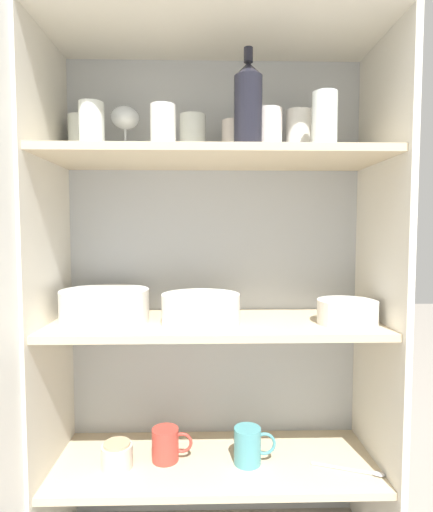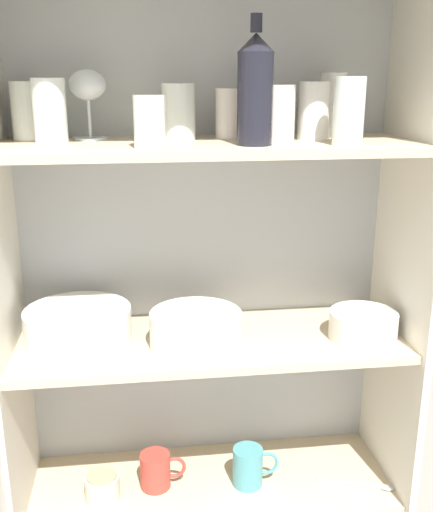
{
  "view_description": "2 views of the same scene",
  "coord_description": "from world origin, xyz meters",
  "px_view_note": "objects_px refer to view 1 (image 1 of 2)",
  "views": [
    {
      "loc": [
        -0.02,
        -0.96,
        0.94
      ],
      "look_at": [
        0.0,
        0.16,
        0.86
      ],
      "focal_mm": 28.0,
      "sensor_mm": 36.0,
      "label": 1
    },
    {
      "loc": [
        -0.16,
        -1.15,
        1.29
      ],
      "look_at": [
        0.02,
        0.21,
        0.87
      ],
      "focal_mm": 42.0,
      "sensor_mm": 36.0,
      "label": 2
    }
  ],
  "objects_px": {
    "plate_stack_white": "(105,306)",
    "mixing_bowl_large": "(201,308)",
    "coffee_mug_primary": "(248,446)",
    "storage_jar": "(117,455)",
    "wine_bottle": "(248,105)",
    "serving_bowl_small": "(347,311)"
  },
  "relations": [
    {
      "from": "plate_stack_white",
      "to": "mixing_bowl_large",
      "type": "height_order",
      "value": "plate_stack_white"
    },
    {
      "from": "coffee_mug_primary",
      "to": "plate_stack_white",
      "type": "bearing_deg",
      "value": 177.3
    },
    {
      "from": "storage_jar",
      "to": "wine_bottle",
      "type": "bearing_deg",
      "value": -6.25
    },
    {
      "from": "wine_bottle",
      "to": "serving_bowl_small",
      "type": "bearing_deg",
      "value": 4.77
    },
    {
      "from": "mixing_bowl_large",
      "to": "coffee_mug_primary",
      "type": "distance_m",
      "value": 0.42
    },
    {
      "from": "plate_stack_white",
      "to": "coffee_mug_primary",
      "type": "height_order",
      "value": "plate_stack_white"
    },
    {
      "from": "mixing_bowl_large",
      "to": "wine_bottle",
      "type": "bearing_deg",
      "value": -12.93
    },
    {
      "from": "mixing_bowl_large",
      "to": "coffee_mug_primary",
      "type": "height_order",
      "value": "mixing_bowl_large"
    },
    {
      "from": "plate_stack_white",
      "to": "storage_jar",
      "type": "distance_m",
      "value": 0.42
    },
    {
      "from": "mixing_bowl_large",
      "to": "coffee_mug_primary",
      "type": "relative_size",
      "value": 1.77
    },
    {
      "from": "wine_bottle",
      "to": "storage_jar",
      "type": "xyz_separation_m",
      "value": [
        -0.36,
        0.04,
        -0.95
      ]
    },
    {
      "from": "plate_stack_white",
      "to": "mixing_bowl_large",
      "type": "xyz_separation_m",
      "value": [
        0.27,
        -0.04,
        -0.0
      ]
    },
    {
      "from": "wine_bottle",
      "to": "plate_stack_white",
      "type": "relative_size",
      "value": 1.04
    },
    {
      "from": "serving_bowl_small",
      "to": "coffee_mug_primary",
      "type": "relative_size",
      "value": 1.35
    },
    {
      "from": "mixing_bowl_large",
      "to": "coffee_mug_primary",
      "type": "xyz_separation_m",
      "value": [
        0.13,
        0.02,
        -0.4
      ]
    },
    {
      "from": "wine_bottle",
      "to": "storage_jar",
      "type": "bearing_deg",
      "value": 173.75
    },
    {
      "from": "wine_bottle",
      "to": "storage_jar",
      "type": "relative_size",
      "value": 2.95
    },
    {
      "from": "wine_bottle",
      "to": "mixing_bowl_large",
      "type": "height_order",
      "value": "wine_bottle"
    },
    {
      "from": "wine_bottle",
      "to": "coffee_mug_primary",
      "type": "relative_size",
      "value": 2.13
    },
    {
      "from": "serving_bowl_small",
      "to": "plate_stack_white",
      "type": "bearing_deg",
      "value": 176.16
    },
    {
      "from": "mixing_bowl_large",
      "to": "serving_bowl_small",
      "type": "distance_m",
      "value": 0.4
    },
    {
      "from": "wine_bottle",
      "to": "coffee_mug_primary",
      "type": "xyz_separation_m",
      "value": [
        0.01,
        0.05,
        -0.93
      ]
    }
  ]
}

